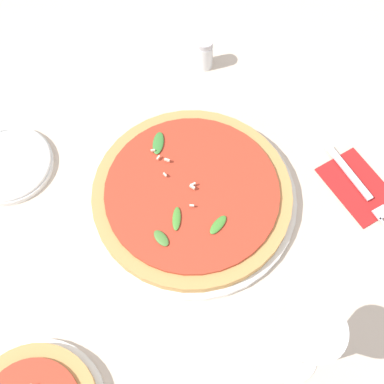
# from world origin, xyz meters

# --- Properties ---
(ground_plane) EXTENTS (6.00, 6.00, 0.00)m
(ground_plane) POSITION_xyz_m (0.00, 0.00, 0.00)
(ground_plane) COLOR beige
(pizza_arugula_main) EXTENTS (0.36, 0.36, 0.05)m
(pizza_arugula_main) POSITION_xyz_m (-0.02, -0.04, 0.02)
(pizza_arugula_main) COLOR white
(pizza_arugula_main) RESTS_ON ground_plane
(wine_glass) EXTENTS (0.08, 0.08, 0.17)m
(wine_glass) POSITION_xyz_m (0.28, -0.09, 0.12)
(wine_glass) COLOR white
(wine_glass) RESTS_ON ground_plane
(napkin) EXTENTS (0.15, 0.11, 0.01)m
(napkin) POSITION_xyz_m (0.15, 0.20, 0.00)
(napkin) COLOR #B21E1E
(napkin) RESTS_ON ground_plane
(fork) EXTENTS (0.19, 0.05, 0.00)m
(fork) POSITION_xyz_m (0.16, 0.20, 0.01)
(fork) COLOR silver
(fork) RESTS_ON ground_plane
(side_plate_white) EXTENTS (0.16, 0.16, 0.02)m
(side_plate_white) POSITION_xyz_m (-0.28, -0.24, 0.01)
(side_plate_white) COLOR white
(side_plate_white) RESTS_ON ground_plane
(shaker_pepper) EXTENTS (0.03, 0.03, 0.07)m
(shaker_pepper) POSITION_xyz_m (-0.23, 0.17, 0.03)
(shaker_pepper) COLOR silver
(shaker_pepper) RESTS_ON ground_plane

